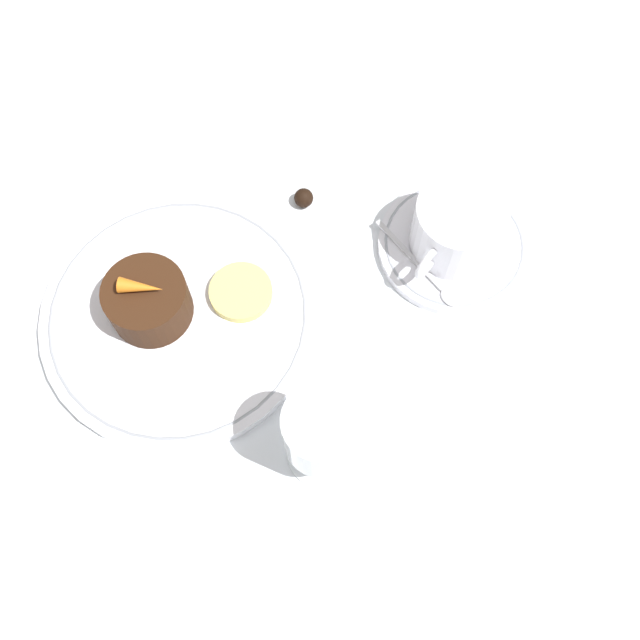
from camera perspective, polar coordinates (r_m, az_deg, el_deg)
The scene contains 11 objects.
ground_plane at distance 0.73m, azimuth -6.81°, elevation -1.79°, with size 3.00×3.00×0.00m, color white.
dinner_plate at distance 0.74m, azimuth -10.72°, elevation 0.28°, with size 0.27×0.27×0.01m.
saucer at distance 0.78m, azimuth 10.13°, elevation 5.63°, with size 0.15×0.15×0.01m.
coffee_cup at distance 0.74m, azimuth 10.45°, elevation 7.07°, with size 0.12×0.09×0.06m.
spoon at distance 0.75m, azimuth 8.06°, elevation 3.64°, with size 0.04×0.12×0.00m.
wine_glass at distance 0.62m, azimuth 0.16°, elevation -8.60°, with size 0.07×0.07×0.11m.
fork at distance 0.72m, azimuth -17.96°, elevation -12.17°, with size 0.02×0.18×0.01m.
dessert_cake at distance 0.72m, azimuth -12.97°, elevation 1.41°, with size 0.08×0.08×0.05m.
carrot_garnish at distance 0.69m, azimuth -13.49°, elevation 2.45°, with size 0.03×0.04×0.01m.
pineapple_slice at distance 0.73m, azimuth -6.05°, elevation 2.13°, with size 0.06×0.06×0.01m.
chocolate_truffle at distance 0.79m, azimuth -1.26°, elevation 9.28°, with size 0.02×0.02×0.02m.
Camera 1 is at (0.15, 0.23, 0.68)m, focal length 42.00 mm.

